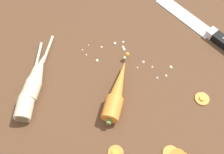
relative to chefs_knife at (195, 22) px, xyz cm
name	(u,v)px	position (x,y,z in cm)	size (l,w,h in cm)	color
ground_plane	(114,78)	(-16.86, -24.16, -2.65)	(120.00, 90.00, 4.00)	brown
chefs_knife	(195,22)	(0.00, 0.00, 0.00)	(31.46, 20.82, 4.18)	silver
whole_carrot	(117,91)	(-14.27, -29.92, 1.45)	(5.43, 20.58, 4.20)	orange
parsnip_front	(29,91)	(-34.68, -36.66, 1.33)	(8.61, 22.61, 4.00)	beige
parsnip_mid_left	(37,76)	(-34.84, -32.17, 1.33)	(5.98, 20.38, 4.00)	beige
carrot_slice_stray_near	(116,153)	(-10.03, -43.67, -0.29)	(3.48, 3.48, 0.70)	orange
carrot_slice_stray_mid	(202,99)	(5.89, -24.28, -0.29)	(3.56, 3.56, 0.70)	orange
mince_crumbs	(128,55)	(-15.18, -17.42, -0.27)	(24.98, 9.07, 0.88)	silver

